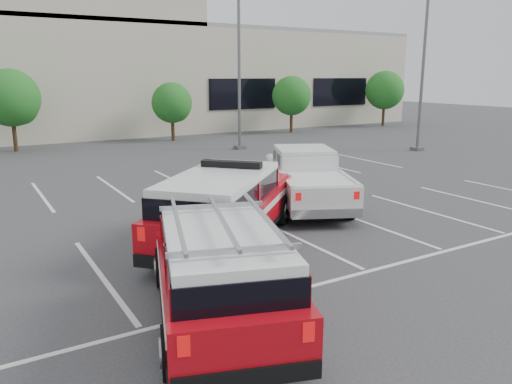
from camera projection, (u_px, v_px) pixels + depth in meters
ground at (297, 238)px, 13.97m from camera, size 120.00×120.00×0.00m
stall_markings at (224, 203)px, 17.74m from camera, size 23.00×15.00×0.01m
convention_building at (68, 72)px, 39.65m from camera, size 60.00×16.99×13.20m
tree_mid_left at (12, 100)px, 29.29m from camera, size 3.37×3.37×4.85m
tree_mid_right at (173, 104)px, 34.38m from camera, size 2.77×2.77×3.99m
tree_right at (292, 97)px, 39.29m from camera, size 3.07×3.07×4.42m
tree_far_right at (385, 92)px, 44.21m from camera, size 3.37×3.37×4.85m
light_pole_mid at (239, 63)px, 29.66m from camera, size 0.90×0.60×10.24m
light_pole_right at (423, 62)px, 29.11m from camera, size 0.90×0.60×10.24m
fire_chief_suv at (226, 212)px, 13.33m from camera, size 6.04×5.93×2.18m
white_pickup at (306, 182)px, 17.61m from camera, size 4.61×6.58×1.92m
ladder_suv at (220, 278)px, 9.08m from camera, size 3.68×5.77×2.12m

